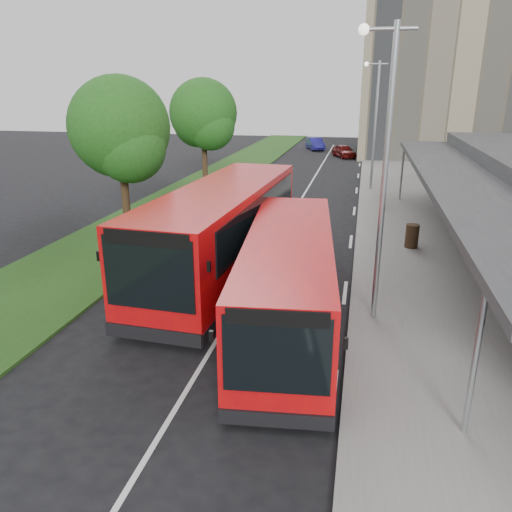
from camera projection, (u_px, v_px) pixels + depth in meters
The scene contains 16 objects.
ground at pixel (218, 338), 13.80m from camera, with size 120.00×120.00×0.00m, color black.
pavement at pixel (400, 197), 31.12m from camera, with size 5.00×80.00×0.15m, color slate.
grass_verge at pixel (201, 189), 33.70m from camera, with size 5.00×80.00×0.10m, color #1E3F14.
lane_centre_line at pixel (293, 212), 27.69m from camera, with size 0.12×70.00×0.01m, color silver.
kerb_dashes at pixel (356, 200), 30.75m from camera, with size 0.12×56.00×0.01m.
office_block at pixel (483, 60), 47.04m from camera, with size 22.00×12.00×18.00m, color tan.
tree_mid at pixel (120, 134), 22.09m from camera, with size 4.47×4.47×7.15m.
tree_far at pixel (203, 118), 33.19m from camera, with size 4.51×4.51×7.22m.
lamp_post_near at pixel (383, 161), 13.33m from camera, with size 1.44×0.28×8.00m.
lamp_post_far at pixel (374, 118), 31.85m from camera, with size 1.44×0.28×8.00m.
bus_main at pixel (289, 281), 14.05m from camera, with size 3.43×9.93×2.76m.
bus_second at pixel (223, 231), 17.90m from camera, with size 3.58×11.72×3.28m.
litter_bin at pixel (412, 236), 20.99m from camera, with size 0.55×0.55×0.99m, color #382617.
bollard at pixel (384, 198), 28.25m from camera, with size 0.15×0.15×0.93m, color yellow.
car_near at pixel (344, 151), 49.12m from camera, with size 1.47×3.65×1.24m, color #540C0C.
car_far at pixel (315, 144), 55.13m from camera, with size 1.38×3.96×1.31m, color navy.
Camera 1 is at (3.61, -11.85, 6.58)m, focal length 35.00 mm.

